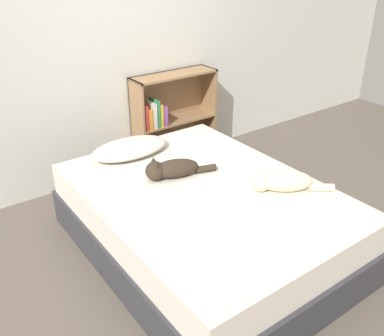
{
  "coord_description": "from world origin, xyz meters",
  "views": [
    {
      "loc": [
        -1.57,
        -2.0,
        1.99
      ],
      "look_at": [
        0.0,
        0.15,
        0.61
      ],
      "focal_mm": 40.0,
      "sensor_mm": 36.0,
      "label": 1
    }
  ],
  "objects_px": {
    "pillow": "(130,148)",
    "cat_dark": "(171,169)",
    "cat_light": "(280,181)",
    "bed": "(204,221)",
    "bookshelf": "(169,118)"
  },
  "relations": [
    {
      "from": "pillow",
      "to": "bookshelf",
      "type": "distance_m",
      "value": 0.93
    },
    {
      "from": "pillow",
      "to": "cat_light",
      "type": "distance_m",
      "value": 1.23
    },
    {
      "from": "bed",
      "to": "pillow",
      "type": "height_order",
      "value": "pillow"
    },
    {
      "from": "bookshelf",
      "to": "cat_light",
      "type": "bearing_deg",
      "value": -96.79
    },
    {
      "from": "cat_dark",
      "to": "pillow",
      "type": "bearing_deg",
      "value": -66.99
    },
    {
      "from": "bed",
      "to": "bookshelf",
      "type": "bearing_deg",
      "value": 66.21
    },
    {
      "from": "pillow",
      "to": "cat_dark",
      "type": "relative_size",
      "value": 1.24
    },
    {
      "from": "bed",
      "to": "cat_dark",
      "type": "bearing_deg",
      "value": 108.9
    },
    {
      "from": "pillow",
      "to": "bookshelf",
      "type": "xyz_separation_m",
      "value": [
        0.74,
        0.56,
        -0.08
      ]
    },
    {
      "from": "cat_dark",
      "to": "bookshelf",
      "type": "relative_size",
      "value": 0.56
    },
    {
      "from": "pillow",
      "to": "cat_light",
      "type": "relative_size",
      "value": 1.32
    },
    {
      "from": "pillow",
      "to": "cat_dark",
      "type": "height_order",
      "value": "cat_dark"
    },
    {
      "from": "pillow",
      "to": "cat_dark",
      "type": "xyz_separation_m",
      "value": [
        0.05,
        -0.52,
        0.01
      ]
    },
    {
      "from": "cat_light",
      "to": "cat_dark",
      "type": "bearing_deg",
      "value": -13.57
    },
    {
      "from": "bed",
      "to": "pillow",
      "type": "xyz_separation_m",
      "value": [
        -0.15,
        0.79,
        0.31
      ]
    }
  ]
}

